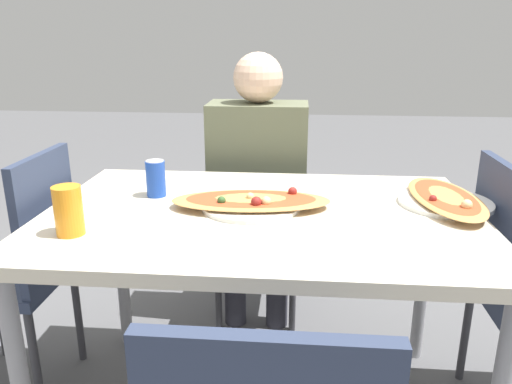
{
  "coord_description": "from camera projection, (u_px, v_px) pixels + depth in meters",
  "views": [
    {
      "loc": [
        0.11,
        -1.47,
        1.31
      ],
      "look_at": [
        -0.02,
        0.01,
        0.84
      ],
      "focal_mm": 35.0,
      "sensor_mm": 36.0,
      "label": 1
    }
  ],
  "objects": [
    {
      "name": "drink_glass",
      "position": [
        69.0,
        211.0,
        1.37
      ],
      "size": [
        0.08,
        0.08,
        0.14
      ],
      "color": "orange",
      "rests_on": "dining_table"
    },
    {
      "name": "pizza_second",
      "position": [
        446.0,
        199.0,
        1.62
      ],
      "size": [
        0.3,
        0.48,
        0.06
      ],
      "color": "white",
      "rests_on": "dining_table"
    },
    {
      "name": "person_seated",
      "position": [
        258.0,
        169.0,
        2.22
      ],
      "size": [
        0.43,
        0.27,
        1.24
      ],
      "rotation": [
        0.0,
        0.0,
        3.14
      ],
      "color": "#2D2D38",
      "rests_on": "ground_plane"
    },
    {
      "name": "soda_can",
      "position": [
        156.0,
        178.0,
        1.7
      ],
      "size": [
        0.07,
        0.07,
        0.12
      ],
      "color": "#1E47B2",
      "rests_on": "dining_table"
    },
    {
      "name": "chair_far_seated",
      "position": [
        260.0,
        205.0,
        2.39
      ],
      "size": [
        0.4,
        0.4,
        0.92
      ],
      "rotation": [
        0.0,
        0.0,
        3.14
      ],
      "color": "#2D3851",
      "rests_on": "ground_plane"
    },
    {
      "name": "chair_side_left",
      "position": [
        22.0,
        262.0,
        1.8
      ],
      "size": [
        0.4,
        0.4,
        0.92
      ],
      "rotation": [
        0.0,
        0.0,
        1.57
      ],
      "color": "#2D3851",
      "rests_on": "ground_plane"
    },
    {
      "name": "dining_table",
      "position": [
        261.0,
        232.0,
        1.59
      ],
      "size": [
        1.37,
        0.9,
        0.78
      ],
      "color": "beige",
      "rests_on": "ground_plane"
    },
    {
      "name": "pizza_main",
      "position": [
        251.0,
        202.0,
        1.59
      ],
      "size": [
        0.52,
        0.32,
        0.06
      ],
      "color": "white",
      "rests_on": "dining_table"
    }
  ]
}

